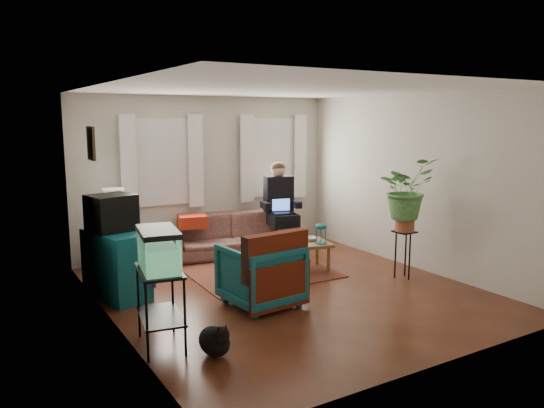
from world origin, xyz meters
TOP-DOWN VIEW (x-y plane):
  - floor at (0.00, 0.00)m, footprint 4.50×5.00m
  - ceiling at (0.00, 0.00)m, footprint 4.50×5.00m
  - wall_back at (0.00, 2.50)m, footprint 4.50×0.01m
  - wall_front at (0.00, -2.50)m, footprint 4.50×0.01m
  - wall_left at (-2.25, 0.00)m, footprint 0.01×5.00m
  - wall_right at (2.25, 0.00)m, footprint 0.01×5.00m
  - window_left at (-0.80, 2.48)m, footprint 1.08×0.04m
  - window_right at (1.25, 2.48)m, footprint 1.08×0.04m
  - curtains_left at (-0.80, 2.40)m, footprint 1.36×0.06m
  - curtains_right at (1.25, 2.40)m, footprint 1.36×0.06m
  - picture_frame at (-2.21, 0.85)m, footprint 0.04×0.32m
  - area_rug at (0.10, 0.88)m, footprint 2.06×1.67m
  - sofa at (0.23, 2.05)m, footprint 2.46×1.42m
  - seated_person at (1.04, 1.86)m, footprint 0.73×0.82m
  - side_table at (-1.65, 2.22)m, footprint 0.48×0.48m
  - table_lamp at (-1.65, 2.22)m, footprint 0.36×0.36m
  - dresser at (-1.99, 0.89)m, footprint 0.69×1.03m
  - crt_tv at (-1.99, 0.98)m, footprint 0.62×0.59m
  - aquarium_stand at (-2.00, -0.80)m, footprint 0.51×0.76m
  - aquarium at (-2.00, -0.80)m, footprint 0.46×0.69m
  - black_cat at (-1.64, -1.27)m, footprint 0.28×0.42m
  - armchair at (-0.56, -0.27)m, footprint 0.89×0.84m
  - serape_throw at (-0.54, -0.60)m, footprint 0.86×0.27m
  - coffee_table at (0.56, 0.69)m, footprint 1.14×0.79m
  - cup_a at (0.30, 0.65)m, footprint 0.14×0.14m
  - cup_b at (0.56, 0.51)m, footprint 0.11×0.11m
  - bowl at (0.85, 0.72)m, footprint 0.25×0.25m
  - snack_tray at (0.31, 0.89)m, footprint 0.39×0.39m
  - birdcage at (0.87, 0.47)m, footprint 0.20×0.20m
  - plant_stand at (1.71, -0.36)m, footprint 0.29×0.29m
  - potted_plant at (1.71, -0.36)m, footprint 0.79×0.68m

SIDE VIEW (x-z plane):
  - floor at x=0.00m, z-range -0.01..0.01m
  - area_rug at x=0.10m, z-range 0.00..0.01m
  - black_cat at x=-1.64m, z-range 0.00..0.35m
  - coffee_table at x=0.56m, z-range 0.00..0.43m
  - side_table at x=-1.65m, z-range 0.00..0.64m
  - plant_stand at x=1.71m, z-range 0.00..0.68m
  - aquarium_stand at x=-2.00m, z-range 0.00..0.79m
  - armchair at x=-0.56m, z-range 0.00..0.85m
  - dresser at x=-1.99m, z-range 0.00..0.85m
  - snack_tray at x=0.31m, z-range 0.43..0.47m
  - sofa at x=0.23m, z-range 0.00..0.90m
  - bowl at x=0.85m, z-range 0.43..0.48m
  - cup_b at x=0.56m, z-range 0.43..0.52m
  - cup_a at x=0.30m, z-range 0.43..0.52m
  - birdcage at x=0.87m, z-range 0.43..0.73m
  - serape_throw at x=-0.54m, z-range 0.25..0.95m
  - seated_person at x=1.04m, z-range 0.00..1.38m
  - table_lamp at x=-1.65m, z-range 0.62..1.20m
  - aquarium at x=-2.00m, z-range 0.79..1.20m
  - crt_tv at x=-1.99m, z-range 0.85..1.30m
  - potted_plant at x=1.71m, z-range 0.72..1.58m
  - wall_back at x=0.00m, z-range 0.00..2.60m
  - wall_front at x=0.00m, z-range 0.00..2.60m
  - wall_left at x=-2.25m, z-range 0.00..2.60m
  - wall_right at x=2.25m, z-range 0.00..2.60m
  - curtains_left at x=-0.80m, z-range 0.80..2.30m
  - curtains_right at x=1.25m, z-range 0.80..2.30m
  - window_left at x=-0.80m, z-range 0.86..2.24m
  - window_right at x=1.25m, z-range 0.86..2.24m
  - picture_frame at x=-2.21m, z-range 1.75..2.15m
  - ceiling at x=0.00m, z-range 2.60..2.60m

